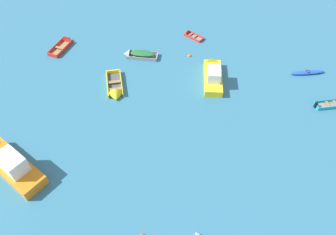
{
  "coord_description": "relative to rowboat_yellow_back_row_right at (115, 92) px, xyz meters",
  "views": [
    {
      "loc": [
        -4.52,
        1.01,
        22.95
      ],
      "look_at": [
        0.0,
        20.66,
        0.15
      ],
      "focal_mm": 34.56,
      "sensor_mm": 36.0,
      "label": 1
    }
  ],
  "objects": [
    {
      "name": "rowboat_yellow_back_row_right",
      "position": [
        0.0,
        0.0,
        0.0
      ],
      "size": [
        1.69,
        4.46,
        1.37
      ],
      "color": "#4C4C51",
      "rests_on": "ground_plane"
    },
    {
      "name": "rowboat_red_far_left",
      "position": [
        -4.81,
        9.61,
        -0.02
      ],
      "size": [
        3.14,
        3.79,
        1.24
      ],
      "color": "#99754C",
      "rests_on": "ground_plane"
    },
    {
      "name": "motor_launch_orange_distant_center",
      "position": [
        -9.52,
        -6.93,
        0.58
      ],
      "size": [
        6.02,
        6.84,
        2.79
      ],
      "color": "orange",
      "rests_on": "ground_plane"
    },
    {
      "name": "motor_launch_yellow_outer_left",
      "position": [
        10.3,
        -0.04,
        0.4
      ],
      "size": [
        3.19,
        5.95,
        2.22
      ],
      "color": "yellow",
      "rests_on": "ground_plane"
    },
    {
      "name": "rowboat_turquoise_far_right",
      "position": [
        20.79,
        -6.53,
        -0.04
      ],
      "size": [
        3.26,
        1.21,
        0.88
      ],
      "color": "gray",
      "rests_on": "ground_plane"
    },
    {
      "name": "rowboat_grey_back_row_center",
      "position": [
        3.07,
        5.42,
        0.11
      ],
      "size": [
        4.12,
        2.57,
        1.19
      ],
      "color": "gray",
      "rests_on": "ground_plane"
    },
    {
      "name": "kayak_blue_near_right",
      "position": [
        20.5,
        -1.66,
        -0.03
      ],
      "size": [
        3.81,
        1.08,
        0.36
      ],
      "color": "blue",
      "rests_on": "ground_plane"
    },
    {
      "name": "rowboat_red_cluster_inner",
      "position": [
        10.01,
        8.08,
        -0.07
      ],
      "size": [
        2.3,
        2.66,
        0.85
      ],
      "color": "gray",
      "rests_on": "ground_plane"
    },
    {
      "name": "mooring_buoy_far_field",
      "position": [
        8.93,
        4.12,
        -0.21
      ],
      "size": [
        0.4,
        0.4,
        0.4
      ],
      "primitive_type": "sphere",
      "color": "orange",
      "rests_on": "ground_plane"
    }
  ]
}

